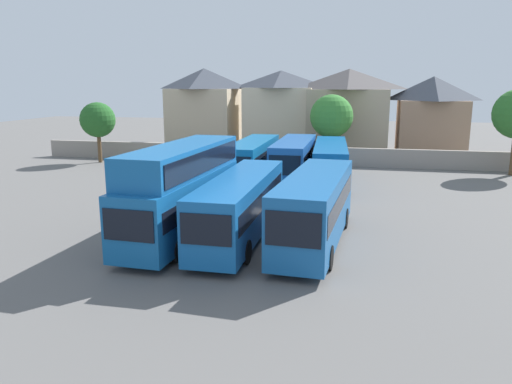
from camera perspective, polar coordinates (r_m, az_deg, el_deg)
ground at (r=42.60m, az=4.26°, el=1.75°), size 140.00×140.00×0.00m
depot_boundary_wall at (r=49.28m, az=5.42°, el=4.24°), size 56.00×0.50×1.80m
bus_1 at (r=25.42m, az=-8.61°, el=0.65°), size 3.11×10.99×4.84m
bus_2 at (r=25.20m, az=-1.80°, el=-1.32°), size 2.55×11.59×3.26m
bus_3 at (r=24.38m, az=6.88°, el=-1.55°), size 3.24×10.92×3.52m
bus_4 at (r=39.61m, az=-0.38°, el=3.85°), size 2.55×11.05×3.43m
bus_5 at (r=39.57m, az=4.44°, el=3.86°), size 2.72×10.47×3.49m
bus_6 at (r=39.22m, az=8.64°, el=3.52°), size 3.15×11.88×3.29m
house_terrace_left at (r=61.55m, az=-5.98°, el=9.66°), size 8.18×7.88×9.76m
house_terrace_centre at (r=59.43m, az=2.89°, el=9.46°), size 8.33×7.36×9.46m
house_terrace_right at (r=57.84m, az=10.65°, el=9.25°), size 9.28×7.91×9.58m
house_terrace_far_right at (r=58.14m, az=19.73°, el=8.34°), size 7.42×6.72×8.72m
tree_left_of_lot at (r=51.15m, az=8.77°, el=8.69°), size 4.39×4.39×6.88m
tree_right_of_lot at (r=52.59m, az=-17.94°, el=7.96°), size 3.53×3.53×6.11m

